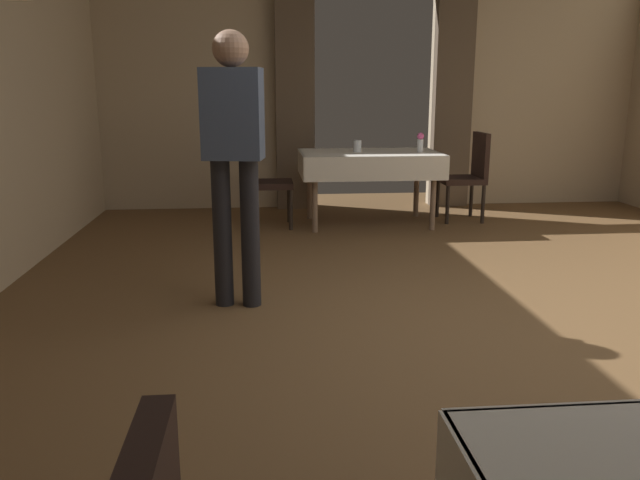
{
  "coord_description": "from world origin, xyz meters",
  "views": [
    {
      "loc": [
        -1.31,
        -3.31,
        1.38
      ],
      "look_at": [
        -0.95,
        0.67,
        0.42
      ],
      "focal_mm": 35.49,
      "sensor_mm": 36.0,
      "label": 1
    }
  ],
  "objects_px": {
    "flower_vase_mid": "(420,142)",
    "person_waiter_by_doorway": "(234,147)",
    "dining_table_mid": "(369,161)",
    "chair_mid_right": "(469,172)",
    "chair_mid_left": "(263,176)",
    "glass_mid_b": "(357,146)"
  },
  "relations": [
    {
      "from": "flower_vase_mid",
      "to": "person_waiter_by_doorway",
      "type": "bearing_deg",
      "value": -127.17
    },
    {
      "from": "flower_vase_mid",
      "to": "dining_table_mid",
      "type": "bearing_deg",
      "value": 168.74
    },
    {
      "from": "dining_table_mid",
      "to": "chair_mid_right",
      "type": "relative_size",
      "value": 1.52
    },
    {
      "from": "dining_table_mid",
      "to": "chair_mid_left",
      "type": "height_order",
      "value": "chair_mid_left"
    },
    {
      "from": "dining_table_mid",
      "to": "glass_mid_b",
      "type": "xyz_separation_m",
      "value": [
        -0.12,
        0.0,
        0.15
      ]
    },
    {
      "from": "chair_mid_right",
      "to": "glass_mid_b",
      "type": "distance_m",
      "value": 1.26
    },
    {
      "from": "dining_table_mid",
      "to": "flower_vase_mid",
      "type": "height_order",
      "value": "flower_vase_mid"
    },
    {
      "from": "flower_vase_mid",
      "to": "person_waiter_by_doorway",
      "type": "height_order",
      "value": "person_waiter_by_doorway"
    },
    {
      "from": "chair_mid_left",
      "to": "glass_mid_b",
      "type": "bearing_deg",
      "value": 1.38
    },
    {
      "from": "chair_mid_right",
      "to": "dining_table_mid",
      "type": "bearing_deg",
      "value": -174.08
    },
    {
      "from": "chair_mid_right",
      "to": "glass_mid_b",
      "type": "bearing_deg",
      "value": -174.86
    },
    {
      "from": "dining_table_mid",
      "to": "flower_vase_mid",
      "type": "distance_m",
      "value": 0.55
    },
    {
      "from": "dining_table_mid",
      "to": "person_waiter_by_doorway",
      "type": "xyz_separation_m",
      "value": [
        -1.27,
        -2.43,
        0.36
      ]
    },
    {
      "from": "flower_vase_mid",
      "to": "glass_mid_b",
      "type": "relative_size",
      "value": 1.65
    },
    {
      "from": "dining_table_mid",
      "to": "chair_mid_left",
      "type": "relative_size",
      "value": 1.52
    },
    {
      "from": "flower_vase_mid",
      "to": "glass_mid_b",
      "type": "height_order",
      "value": "flower_vase_mid"
    },
    {
      "from": "chair_mid_right",
      "to": "chair_mid_left",
      "type": "relative_size",
      "value": 1.0
    },
    {
      "from": "chair_mid_left",
      "to": "flower_vase_mid",
      "type": "height_order",
      "value": "flower_vase_mid"
    },
    {
      "from": "flower_vase_mid",
      "to": "chair_mid_right",
      "type": "bearing_deg",
      "value": 19.81
    },
    {
      "from": "person_waiter_by_doorway",
      "to": "flower_vase_mid",
      "type": "bearing_deg",
      "value": 52.83
    },
    {
      "from": "glass_mid_b",
      "to": "person_waiter_by_doorway",
      "type": "distance_m",
      "value": 2.7
    },
    {
      "from": "glass_mid_b",
      "to": "person_waiter_by_doorway",
      "type": "xyz_separation_m",
      "value": [
        -1.14,
        -2.43,
        0.21
      ]
    }
  ]
}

